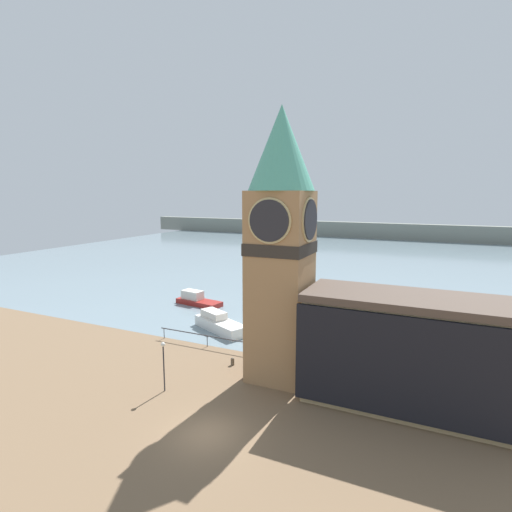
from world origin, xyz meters
TOP-DOWN VIEW (x-y plane):
  - ground_plane at (0.00, 0.00)m, footprint 160.00×160.00m
  - water at (0.00, 72.13)m, footprint 160.00×120.00m
  - far_shoreline at (0.00, 112.13)m, footprint 180.00×3.00m
  - pier_railing at (-7.32, 11.88)m, footprint 10.58×0.08m
  - clock_tower at (1.12, 8.95)m, footprint 4.92×4.92m
  - pier_building at (10.60, 8.36)m, footprint 14.10×5.58m
  - boat_near at (-8.56, 16.31)m, footprint 7.05×4.86m
  - boat_far at (-16.21, 23.72)m, footprint 6.49×3.08m
  - mooring_bollard_near at (-3.24, 9.26)m, footprint 0.31×0.31m
  - lamp_post at (-5.62, 3.23)m, footprint 0.32×0.32m

SIDE VIEW (x-z plane):
  - water at x=0.00m, z-range 0.00..0.00m
  - ground_plane at x=0.00m, z-range 0.00..0.00m
  - mooring_bollard_near at x=-3.24m, z-range 0.02..0.66m
  - boat_far at x=-16.21m, z-range -0.25..1.47m
  - boat_near at x=-8.56m, z-range -0.22..1.65m
  - pier_railing at x=-7.32m, z-range 0.41..1.50m
  - far_shoreline at x=0.00m, z-range 0.00..5.00m
  - lamp_post at x=-5.62m, z-range 0.76..4.48m
  - pier_building at x=10.60m, z-range 0.02..7.67m
  - clock_tower at x=1.12m, z-range 0.62..21.14m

